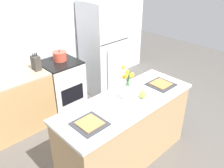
{
  "coord_description": "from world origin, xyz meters",
  "views": [
    {
      "loc": [
        -1.74,
        -1.58,
        2.42
      ],
      "look_at": [
        0.0,
        0.25,
        1.05
      ],
      "focal_mm": 38.0,
      "sensor_mm": 36.0,
      "label": 1
    }
  ],
  "objects_px": {
    "refrigerator": "(103,49)",
    "pear_figurine": "(143,94)",
    "cooking_pot": "(60,56)",
    "knife_block": "(36,63)",
    "flower_vase": "(127,88)",
    "plate_setting_right": "(161,84)",
    "plate_setting_left": "(90,124)",
    "stove_range": "(62,86)"
  },
  "relations": [
    {
      "from": "refrigerator",
      "to": "pear_figurine",
      "type": "distance_m",
      "value": 1.91
    },
    {
      "from": "pear_figurine",
      "to": "cooking_pot",
      "type": "relative_size",
      "value": 0.61
    },
    {
      "from": "cooking_pot",
      "to": "knife_block",
      "type": "height_order",
      "value": "knife_block"
    },
    {
      "from": "refrigerator",
      "to": "pear_figurine",
      "type": "relative_size",
      "value": 12.64
    },
    {
      "from": "refrigerator",
      "to": "cooking_pot",
      "type": "relative_size",
      "value": 7.74
    },
    {
      "from": "flower_vase",
      "to": "plate_setting_right",
      "type": "distance_m",
      "value": 0.6
    },
    {
      "from": "plate_setting_left",
      "to": "cooking_pot",
      "type": "height_order",
      "value": "cooking_pot"
    },
    {
      "from": "pear_figurine",
      "to": "cooking_pot",
      "type": "bearing_deg",
      "value": 90.79
    },
    {
      "from": "stove_range",
      "to": "plate_setting_right",
      "type": "relative_size",
      "value": 2.83
    },
    {
      "from": "pear_figurine",
      "to": "plate_setting_right",
      "type": "height_order",
      "value": "pear_figurine"
    },
    {
      "from": "pear_figurine",
      "to": "plate_setting_left",
      "type": "height_order",
      "value": "pear_figurine"
    },
    {
      "from": "stove_range",
      "to": "plate_setting_right",
      "type": "bearing_deg",
      "value": -73.21
    },
    {
      "from": "knife_block",
      "to": "pear_figurine",
      "type": "bearing_deg",
      "value": -73.95
    },
    {
      "from": "refrigerator",
      "to": "plate_setting_left",
      "type": "xyz_separation_m",
      "value": [
        -1.65,
        -1.65,
        0.06
      ]
    },
    {
      "from": "stove_range",
      "to": "flower_vase",
      "type": "xyz_separation_m",
      "value": [
        -0.08,
        -1.58,
        0.63
      ]
    },
    {
      "from": "refrigerator",
      "to": "flower_vase",
      "type": "xyz_separation_m",
      "value": [
        -1.03,
        -1.59,
        0.2
      ]
    },
    {
      "from": "plate_setting_right",
      "to": "cooking_pot",
      "type": "distance_m",
      "value": 1.76
    },
    {
      "from": "refrigerator",
      "to": "plate_setting_right",
      "type": "bearing_deg",
      "value": -105.29
    },
    {
      "from": "pear_figurine",
      "to": "knife_block",
      "type": "bearing_deg",
      "value": 106.05
    },
    {
      "from": "plate_setting_right",
      "to": "refrigerator",
      "type": "bearing_deg",
      "value": 74.71
    },
    {
      "from": "stove_range",
      "to": "knife_block",
      "type": "xyz_separation_m",
      "value": [
        -0.41,
        -0.02,
        0.56
      ]
    },
    {
      "from": "flower_vase",
      "to": "plate_setting_right",
      "type": "xyz_separation_m",
      "value": [
        0.58,
        -0.07,
        -0.14
      ]
    },
    {
      "from": "stove_range",
      "to": "refrigerator",
      "type": "bearing_deg",
      "value": 0.04
    },
    {
      "from": "refrigerator",
      "to": "flower_vase",
      "type": "distance_m",
      "value": 1.9
    },
    {
      "from": "refrigerator",
      "to": "cooking_pot",
      "type": "height_order",
      "value": "refrigerator"
    },
    {
      "from": "stove_range",
      "to": "refrigerator",
      "type": "height_order",
      "value": "refrigerator"
    },
    {
      "from": "cooking_pot",
      "to": "knife_block",
      "type": "relative_size",
      "value": 0.84
    },
    {
      "from": "stove_range",
      "to": "plate_setting_left",
      "type": "relative_size",
      "value": 2.83
    },
    {
      "from": "cooking_pot",
      "to": "knife_block",
      "type": "xyz_separation_m",
      "value": [
        -0.46,
        -0.07,
        0.04
      ]
    },
    {
      "from": "plate_setting_right",
      "to": "knife_block",
      "type": "bearing_deg",
      "value": 119.17
    },
    {
      "from": "refrigerator",
      "to": "cooking_pot",
      "type": "distance_m",
      "value": 0.91
    },
    {
      "from": "stove_range",
      "to": "pear_figurine",
      "type": "xyz_separation_m",
      "value": [
        0.07,
        -1.69,
        0.54
      ]
    },
    {
      "from": "flower_vase",
      "to": "knife_block",
      "type": "relative_size",
      "value": 1.58
    },
    {
      "from": "plate_setting_right",
      "to": "knife_block",
      "type": "xyz_separation_m",
      "value": [
        -0.91,
        1.63,
        0.06
      ]
    },
    {
      "from": "pear_figurine",
      "to": "plate_setting_right",
      "type": "relative_size",
      "value": 0.44
    },
    {
      "from": "plate_setting_left",
      "to": "knife_block",
      "type": "relative_size",
      "value": 1.17
    },
    {
      "from": "flower_vase",
      "to": "knife_block",
      "type": "height_order",
      "value": "flower_vase"
    },
    {
      "from": "stove_range",
      "to": "cooking_pot",
      "type": "xyz_separation_m",
      "value": [
        0.05,
        0.05,
        0.52
      ]
    },
    {
      "from": "flower_vase",
      "to": "pear_figurine",
      "type": "distance_m",
      "value": 0.21
    },
    {
      "from": "pear_figurine",
      "to": "knife_block",
      "type": "relative_size",
      "value": 0.52
    },
    {
      "from": "plate_setting_right",
      "to": "plate_setting_left",
      "type": "bearing_deg",
      "value": 180.0
    },
    {
      "from": "pear_figurine",
      "to": "plate_setting_left",
      "type": "xyz_separation_m",
      "value": [
        -0.77,
        0.04,
        -0.04
      ]
    }
  ]
}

